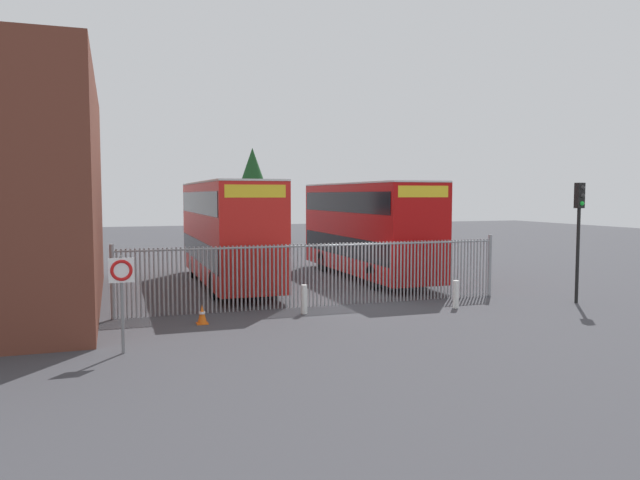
# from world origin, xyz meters

# --- Properties ---
(ground_plane) EXTENTS (100.00, 100.00, 0.00)m
(ground_plane) POSITION_xyz_m (0.00, 8.00, 0.00)
(ground_plane) COLOR #3D3D42
(palisade_fence) EXTENTS (13.85, 0.14, 2.35)m
(palisade_fence) POSITION_xyz_m (-1.34, 0.00, 1.18)
(palisade_fence) COLOR gray
(palisade_fence) RESTS_ON ground
(double_decker_bus_near_gate) EXTENTS (2.54, 10.81, 4.42)m
(double_decker_bus_near_gate) POSITION_xyz_m (-3.52, 5.90, 2.42)
(double_decker_bus_near_gate) COLOR red
(double_decker_bus_near_gate) RESTS_ON ground
(double_decker_bus_behind_fence_left) EXTENTS (2.54, 10.81, 4.42)m
(double_decker_bus_behind_fence_left) POSITION_xyz_m (3.02, 6.12, 2.42)
(double_decker_bus_behind_fence_left) COLOR #B70C0C
(double_decker_bus_behind_fence_left) RESTS_ON ground
(bollard_near_left) EXTENTS (0.20, 0.20, 0.95)m
(bollard_near_left) POSITION_xyz_m (-2.30, -1.12, 0.47)
(bollard_near_left) COLOR silver
(bollard_near_left) RESTS_ON ground
(bollard_center_front) EXTENTS (0.20, 0.20, 0.95)m
(bollard_center_front) POSITION_xyz_m (2.92, -1.84, 0.47)
(bollard_center_front) COLOR silver
(bollard_center_front) RESTS_ON ground
(traffic_cone_by_gate) EXTENTS (0.34, 0.34, 0.59)m
(traffic_cone_by_gate) POSITION_xyz_m (-5.67, -1.62, 0.29)
(traffic_cone_by_gate) COLOR orange
(traffic_cone_by_gate) RESTS_ON ground
(speed_limit_sign_post) EXTENTS (0.60, 0.14, 2.40)m
(speed_limit_sign_post) POSITION_xyz_m (-7.97, -4.44, 1.78)
(speed_limit_sign_post) COLOR slate
(speed_limit_sign_post) RESTS_ON ground
(traffic_light_kerbside) EXTENTS (0.28, 0.33, 4.30)m
(traffic_light_kerbside) POSITION_xyz_m (7.54, -2.40, 2.99)
(traffic_light_kerbside) COLOR black
(traffic_light_kerbside) RESTS_ON ground
(tree_tall_back) EXTENTS (3.69, 3.69, 7.70)m
(tree_tall_back) POSITION_xyz_m (2.75, 29.08, 5.05)
(tree_tall_back) COLOR #4C3823
(tree_tall_back) RESTS_ON ground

